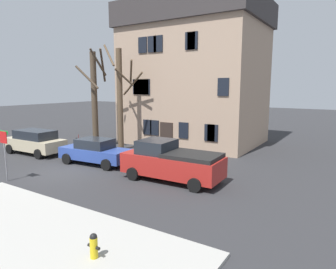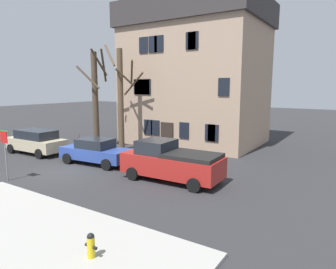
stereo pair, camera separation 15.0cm
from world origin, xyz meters
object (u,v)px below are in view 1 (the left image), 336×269
Objects in this scene: tree_bare_near at (95,97)px; bicycle_leaning at (80,143)px; building_main at (194,74)px; tree_bare_mid at (121,97)px; fire_hydrant at (94,245)px; car_blue_sedan at (95,151)px; car_beige_wagon at (35,141)px; street_sign_pole at (4,146)px; pickup_truck_red at (171,162)px.

bicycle_leaning is at bearing -151.58° from tree_bare_near.
tree_bare_mid is (-3.08, -5.99, -1.81)m from building_main.
fire_hydrant is at bearing -44.51° from tree_bare_near.
car_blue_sedan is at bearing 135.67° from fire_hydrant.
car_beige_wagon reaches higher than car_blue_sedan.
tree_bare_mid is at bearing 18.29° from bicycle_leaning.
tree_bare_near is 1.59× the size of car_beige_wagon.
car_blue_sedan is at bearing -44.90° from tree_bare_near.
tree_bare_near is 2.29m from tree_bare_mid.
car_blue_sedan is at bearing -99.09° from building_main.
car_beige_wagon is at bearing -134.29° from tree_bare_mid.
car_blue_sedan is at bearing -70.75° from tree_bare_mid.
bicycle_leaning is (-3.45, -1.14, -3.69)m from tree_bare_mid.
street_sign_pole is at bearing 163.43° from fire_hydrant.
bicycle_leaning is (0.89, 3.31, -0.54)m from car_beige_wagon.
building_main is 6.98m from tree_bare_mid.
building_main reaches higher than pickup_truck_red.
tree_bare_mid reaches higher than street_sign_pole.
street_sign_pole is at bearing -74.45° from tree_bare_near.
building_main reaches higher than fire_hydrant.
pickup_truck_red is (11.57, 0.04, 0.09)m from car_beige_wagon.
fire_hydrant is at bearing -51.84° from tree_bare_mid.
tree_bare_near reaches higher than fire_hydrant.
fire_hydrant is at bearing -39.96° from bicycle_leaning.
street_sign_pole is 1.59× the size of bicycle_leaning.
building_main reaches higher than tree_bare_mid.
street_sign_pole is 8.87m from bicycle_leaning.
building_main is 4.39× the size of street_sign_pole.
pickup_truck_red reaches higher than car_blue_sedan.
building_main is at bearing 47.51° from bicycle_leaning.
building_main is 16.06× the size of fire_hydrant.
tree_bare_near is at bearing -167.78° from tree_bare_mid.
tree_bare_near is 16.54m from fire_hydrant.
street_sign_pole is at bearing -89.01° from tree_bare_mid.
bicycle_leaning is (-4.91, 3.03, -0.44)m from car_blue_sedan.
tree_bare_near is at bearing 105.55° from street_sign_pole.
pickup_truck_red is at bearing -68.25° from building_main.
car_blue_sedan is at bearing -31.66° from bicycle_leaning.
tree_bare_near reaches higher than car_beige_wagon.
car_beige_wagon is 11.57m from pickup_truck_red.
tree_bare_mid is 5.48m from car_blue_sedan.
car_blue_sedan is (-1.62, -10.16, -5.07)m from building_main.
tree_bare_near is 4.59× the size of bicycle_leaning.
tree_bare_near is at bearing -129.41° from building_main.
fire_hydrant is at bearing -28.41° from car_beige_wagon.
car_blue_sedan is (3.70, -3.68, -3.19)m from tree_bare_near.
car_blue_sedan is 1.79× the size of street_sign_pole.
car_blue_sedan is 2.85× the size of bicycle_leaning.
tree_bare_mid reaches higher than fire_hydrant.
tree_bare_near reaches higher than street_sign_pole.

